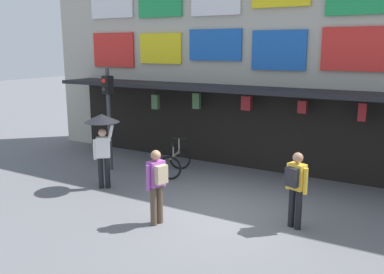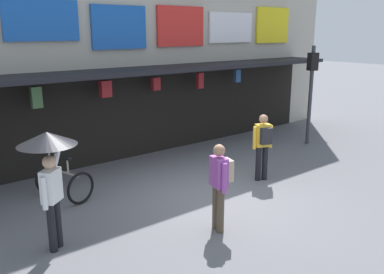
{
  "view_description": "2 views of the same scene",
  "coord_description": "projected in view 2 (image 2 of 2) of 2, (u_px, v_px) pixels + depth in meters",
  "views": [
    {
      "loc": [
        4.04,
        -8.11,
        3.82
      ],
      "look_at": [
        -1.02,
        0.61,
        1.64
      ],
      "focal_mm": 38.67,
      "sensor_mm": 36.0,
      "label": 1
    },
    {
      "loc": [
        -5.79,
        -6.36,
        3.66
      ],
      "look_at": [
        -0.25,
        0.5,
        1.39
      ],
      "focal_mm": 38.73,
      "sensor_mm": 36.0,
      "label": 2
    }
  ],
  "objects": [
    {
      "name": "ground_plane",
      "position": [
        215.0,
        200.0,
        9.22
      ],
      "size": [
        80.0,
        80.0,
        0.0
      ],
      "primitive_type": "plane",
      "color": "slate"
    },
    {
      "name": "shopfront",
      "position": [
        108.0,
        19.0,
        11.67
      ],
      "size": [
        18.0,
        2.6,
        8.0
      ],
      "color": "#B2AD9E",
      "rests_on": "ground"
    },
    {
      "name": "traffic_light_far",
      "position": [
        311.0,
        79.0,
        13.31
      ],
      "size": [
        0.34,
        0.36,
        3.2
      ],
      "color": "#38383D",
      "rests_on": "ground"
    },
    {
      "name": "bicycle_parked",
      "position": [
        64.0,
        181.0,
        9.23
      ],
      "size": [
        1.01,
        1.31,
        1.05
      ],
      "color": "black",
      "rests_on": "ground"
    },
    {
      "name": "pedestrian_with_umbrella",
      "position": [
        49.0,
        158.0,
        6.75
      ],
      "size": [
        0.96,
        0.96,
        2.08
      ],
      "color": "black",
      "rests_on": "ground"
    },
    {
      "name": "pedestrian_in_yellow",
      "position": [
        220.0,
        181.0,
        7.59
      ],
      "size": [
        0.42,
        0.51,
        1.68
      ],
      "color": "brown",
      "rests_on": "ground"
    },
    {
      "name": "pedestrian_in_purple",
      "position": [
        263.0,
        142.0,
        10.19
      ],
      "size": [
        0.5,
        0.44,
        1.68
      ],
      "color": "black",
      "rests_on": "ground"
    }
  ]
}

